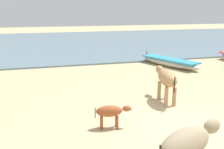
# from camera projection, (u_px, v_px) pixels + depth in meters

# --- Properties ---
(ground) EXTENTS (80.00, 80.00, 0.00)m
(ground) POSITION_uv_depth(u_px,v_px,m) (177.00, 125.00, 6.77)
(ground) COLOR tan
(sea_water) EXTENTS (60.00, 20.00, 0.08)m
(sea_water) POSITION_uv_depth(u_px,v_px,m) (75.00, 42.00, 23.39)
(sea_water) COLOR slate
(sea_water) RESTS_ON ground
(fishing_boat_3) EXTENTS (2.10, 3.73, 0.60)m
(fishing_boat_3) POSITION_uv_depth(u_px,v_px,m) (170.00, 62.00, 13.64)
(fishing_boat_3) COLOR beige
(fishing_boat_3) RESTS_ON ground
(cow_adult_tan) EXTENTS (0.64, 1.64, 1.07)m
(cow_adult_tan) POSITION_uv_depth(u_px,v_px,m) (167.00, 79.00, 8.28)
(cow_adult_tan) COLOR tan
(cow_adult_tan) RESTS_ON ground
(calf_far_rust) EXTENTS (0.91, 0.37, 0.60)m
(calf_far_rust) POSITION_uv_depth(u_px,v_px,m) (110.00, 112.00, 6.50)
(calf_far_rust) COLOR #9E4C28
(calf_far_rust) RESTS_ON ground
(cow_second_adult_dun) EXTENTS (1.55, 0.91, 1.04)m
(cow_second_adult_dun) POSITION_uv_depth(u_px,v_px,m) (187.00, 145.00, 4.28)
(cow_second_adult_dun) COLOR tan
(cow_second_adult_dun) RESTS_ON ground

